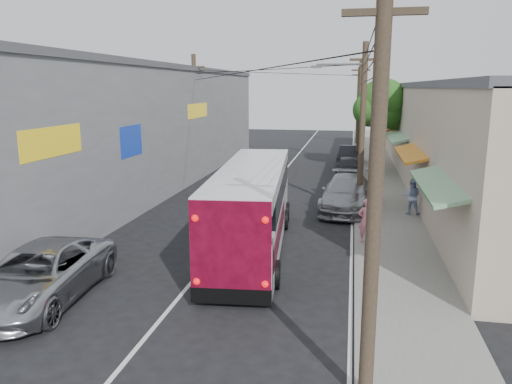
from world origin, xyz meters
TOP-DOWN VIEW (x-y plane):
  - ground at (0.00, 0.00)m, footprint 120.00×120.00m
  - sidewalk at (6.50, 20.00)m, footprint 3.00×80.00m
  - building_right at (10.99, 22.00)m, footprint 7.09×40.00m
  - building_left at (-8.50, 18.00)m, footprint 7.20×36.00m
  - utility_poles at (3.13, 20.33)m, footprint 11.80×45.28m
  - street_tree at (6.87, 26.02)m, footprint 4.40×4.00m
  - coach_bus at (1.19, 6.84)m, footprint 3.26×10.96m
  - jeepney at (-3.80, 1.00)m, footprint 2.99×5.80m
  - parked_suv at (4.60, 13.50)m, footprint 2.70×5.91m
  - parked_car_mid at (4.60, 22.59)m, footprint 1.90×4.25m
  - parked_car_far at (4.60, 28.64)m, footprint 1.90×4.52m
  - pedestrian_near at (5.40, 8.00)m, footprint 0.69×0.53m
  - pedestrian_far at (7.60, 12.83)m, footprint 0.87×0.70m

SIDE VIEW (x-z plane):
  - ground at x=0.00m, z-range 0.00..0.00m
  - sidewalk at x=6.50m, z-range 0.00..0.12m
  - parked_car_mid at x=4.60m, z-range 0.00..1.42m
  - parked_car_far at x=4.60m, z-range 0.00..1.45m
  - jeepney at x=-3.80m, z-range 0.00..1.56m
  - parked_suv at x=4.60m, z-range 0.00..1.68m
  - pedestrian_far at x=7.60m, z-range 0.12..1.82m
  - pedestrian_near at x=5.40m, z-range 0.12..1.83m
  - coach_bus at x=1.19m, z-range 0.06..3.17m
  - building_right at x=10.99m, z-range 0.03..6.28m
  - building_left at x=-8.50m, z-range 0.03..7.28m
  - utility_poles at x=3.13m, z-range 0.13..8.13m
  - street_tree at x=6.87m, z-range 1.37..7.97m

